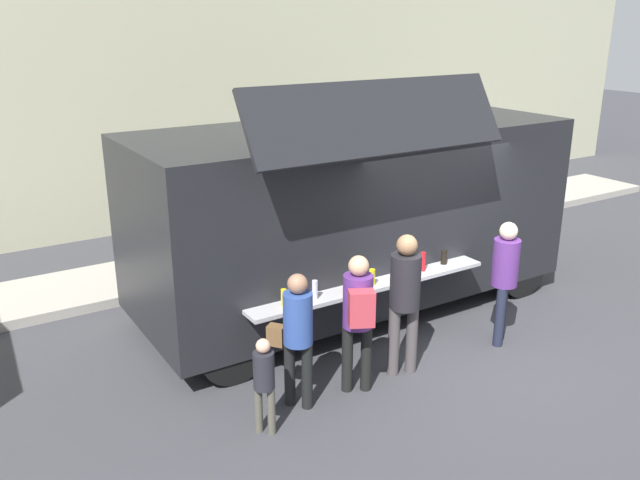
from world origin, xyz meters
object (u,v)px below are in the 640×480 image
at_px(trash_bin, 447,203).
at_px(child_near_queue, 264,378).
at_px(customer_front_ordering, 405,293).
at_px(customer_mid_with_backpack, 358,311).
at_px(food_truck_main, 353,211).
at_px(customer_rear_waiting, 297,329).
at_px(customer_extra_browsing, 505,272).

relative_size(trash_bin, child_near_queue, 0.85).
bearing_deg(customer_front_ordering, customer_mid_with_backpack, 110.59).
bearing_deg(customer_front_ordering, child_near_queue, 111.66).
xyz_separation_m(food_truck_main, customer_front_ordering, (-0.62, -1.98, -0.43)).
distance_m(trash_bin, customer_mid_with_backpack, 6.93).
bearing_deg(customer_rear_waiting, child_near_queue, 168.91).
bearing_deg(child_near_queue, customer_rear_waiting, -14.06).
height_order(customer_front_ordering, child_near_queue, customer_front_ordering).
relative_size(trash_bin, customer_mid_with_backpack, 0.56).
distance_m(customer_front_ordering, customer_mid_with_backpack, 0.72).
xyz_separation_m(customer_front_ordering, customer_mid_with_backpack, (-0.72, -0.06, -0.04)).
height_order(food_truck_main, trash_bin, food_truck_main).
xyz_separation_m(trash_bin, child_near_queue, (-6.64, -4.51, 0.19)).
distance_m(food_truck_main, trash_bin, 4.75).
bearing_deg(child_near_queue, food_truck_main, -0.30).
relative_size(customer_rear_waiting, customer_extra_browsing, 0.95).
height_order(trash_bin, customer_front_ordering, customer_front_ordering).
distance_m(food_truck_main, customer_front_ordering, 2.11).
xyz_separation_m(trash_bin, customer_rear_waiting, (-6.09, -4.24, 0.48)).
relative_size(customer_front_ordering, customer_rear_waiting, 1.12).
height_order(food_truck_main, customer_front_ordering, food_truck_main).
xyz_separation_m(customer_mid_with_backpack, customer_rear_waiting, (-0.73, 0.12, -0.08)).
bearing_deg(customer_mid_with_backpack, customer_extra_browsing, -63.28).
distance_m(food_truck_main, customer_mid_with_backpack, 2.48).
bearing_deg(customer_extra_browsing, customer_front_ordering, 50.68).
bearing_deg(trash_bin, customer_front_ordering, -137.19).
relative_size(customer_front_ordering, child_near_queue, 1.63).
bearing_deg(food_truck_main, customer_extra_browsing, -63.48).
xyz_separation_m(food_truck_main, trash_bin, (4.02, 2.32, -1.03)).
height_order(customer_front_ordering, customer_extra_browsing, customer_front_ordering).
distance_m(trash_bin, customer_front_ordering, 6.35).
distance_m(customer_mid_with_backpack, customer_rear_waiting, 0.75).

